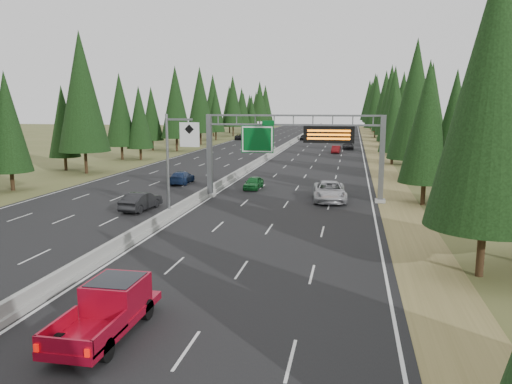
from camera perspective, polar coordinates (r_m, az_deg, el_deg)
road at (r=91.76m, az=2.38°, el=4.47°), size 32.00×260.00×0.08m
shoulder_right at (r=90.85m, az=13.58°, el=4.14°), size 3.60×260.00×0.06m
shoulder_left at (r=96.03m, az=-8.21°, el=4.62°), size 3.60×260.00×0.06m
median_barrier at (r=91.73m, az=2.38°, el=4.71°), size 0.70×260.00×0.85m
sign_gantry at (r=45.59m, az=5.05°, el=5.52°), size 16.75×0.98×7.80m
hov_sign_pole at (r=37.84m, az=-9.25°, el=3.71°), size 2.80×0.50×8.00m
tree_row_right at (r=82.10m, az=16.92°, el=9.90°), size 11.33×241.57×18.84m
tree_row_left at (r=88.10m, az=-13.03°, el=9.84°), size 11.60×238.43×18.17m
silver_minivan at (r=46.03m, az=8.39°, el=0.08°), size 3.43×6.52×1.75m
red_pickup at (r=20.50m, az=-16.21°, el=-12.22°), size 2.11×5.90×1.92m
car_ahead_green at (r=51.94m, az=-0.29°, el=1.06°), size 1.76×3.91×1.30m
car_ahead_dkred at (r=92.10m, az=9.13°, el=4.83°), size 1.63×4.17×1.35m
car_ahead_dkgrey at (r=100.61m, az=10.47°, el=5.23°), size 2.33×5.03×1.42m
car_ahead_white at (r=134.98m, az=7.81°, el=6.45°), size 2.35×5.08×1.41m
car_ahead_far at (r=126.13m, az=5.45°, el=6.25°), size 1.64×4.00×1.36m
car_onc_near at (r=42.57m, az=-13.02°, el=-1.02°), size 2.08×4.76×1.52m
car_onc_blue at (r=56.15m, az=-8.50°, el=1.66°), size 2.16×4.87×1.39m
car_onc_white at (r=94.86m, az=1.76°, el=5.08°), size 1.77×3.93×1.31m
car_onc_far at (r=127.36m, az=-1.81°, el=6.34°), size 2.77×5.26×1.41m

